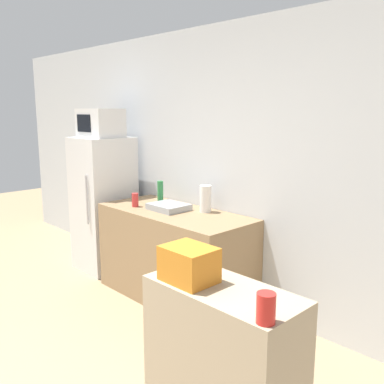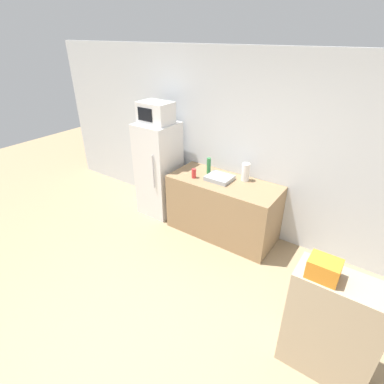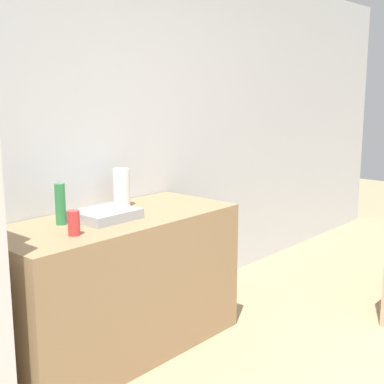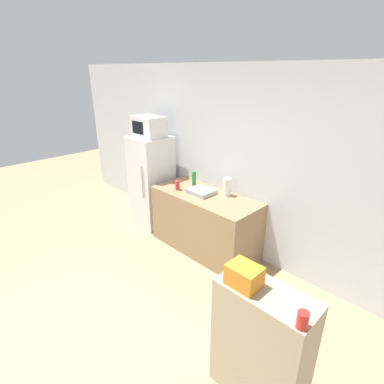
% 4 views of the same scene
% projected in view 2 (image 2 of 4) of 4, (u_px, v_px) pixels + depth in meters
% --- Properties ---
extents(ground_plane, '(14.00, 14.00, 0.00)m').
position_uv_depth(ground_plane, '(129.00, 361.00, 2.82)').
color(ground_plane, '#9E8460').
extents(wall_back, '(8.00, 0.06, 2.60)m').
position_uv_depth(wall_back, '(260.00, 150.00, 4.13)').
color(wall_back, silver).
rests_on(wall_back, ground_plane).
extents(refrigerator, '(0.57, 0.61, 1.53)m').
position_uv_depth(refrigerator, '(159.00, 170.00, 4.86)').
color(refrigerator, silver).
rests_on(refrigerator, ground_plane).
extents(microwave, '(0.49, 0.36, 0.31)m').
position_uv_depth(microwave, '(156.00, 113.00, 4.42)').
color(microwave, white).
rests_on(microwave, refrigerator).
extents(counter, '(1.60, 0.69, 0.88)m').
position_uv_depth(counter, '(223.00, 208.00, 4.43)').
color(counter, '#937551').
rests_on(counter, ground_plane).
extents(sink_basin, '(0.36, 0.30, 0.06)m').
position_uv_depth(sink_basin, '(219.00, 178.00, 4.25)').
color(sink_basin, '#9EA3A8').
rests_on(sink_basin, counter).
extents(bottle_tall, '(0.06, 0.06, 0.24)m').
position_uv_depth(bottle_tall, '(209.00, 166.00, 4.40)').
color(bottle_tall, '#2D7F42').
rests_on(bottle_tall, counter).
extents(bottle_short, '(0.07, 0.07, 0.14)m').
position_uv_depth(bottle_short, '(194.00, 173.00, 4.30)').
color(bottle_short, red).
rests_on(bottle_short, counter).
extents(shelf_cabinet, '(0.73, 0.34, 1.06)m').
position_uv_depth(shelf_cabinet, '(331.00, 327.00, 2.54)').
color(shelf_cabinet, tan).
rests_on(shelf_cabinet, ground_plane).
extents(basket, '(0.24, 0.19, 0.16)m').
position_uv_depth(basket, '(324.00, 269.00, 2.29)').
color(basket, orange).
rests_on(basket, shelf_cabinet).
extents(paper_towel_roll, '(0.11, 0.11, 0.25)m').
position_uv_depth(paper_towel_roll, '(246.00, 172.00, 4.19)').
color(paper_towel_roll, white).
rests_on(paper_towel_roll, counter).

